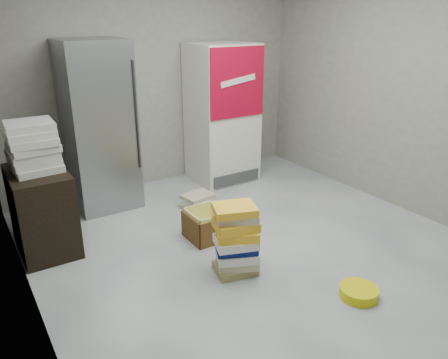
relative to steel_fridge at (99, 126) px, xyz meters
The scene contains 10 objects.
ground 2.50m from the steel_fridge, 67.10° to the right, with size 5.00×5.00×0.00m, color silver.
room_shell 2.46m from the steel_fridge, 67.10° to the right, with size 4.04×5.04×2.82m.
steel_fridge is the anchor object (origin of this frame).
coke_cooler 1.65m from the steel_fridge, ahead, with size 0.80×0.73×1.80m.
wood_shelf 1.23m from the steel_fridge, 138.69° to the right, with size 0.50×0.80×0.80m, color black.
supply_box_stack 1.10m from the steel_fridge, 138.52° to the right, with size 0.44×0.44×0.45m.
phonebook_stack_main 2.23m from the steel_fridge, 76.94° to the right, with size 0.46×0.42×0.65m.
phonebook_stack_side 1.42m from the steel_fridge, 37.42° to the right, with size 0.43×0.39×0.16m.
cardboard_box 1.72m from the steel_fridge, 67.10° to the right, with size 0.38×0.38×0.31m.
bucket_lid 3.25m from the steel_fridge, 68.88° to the right, with size 0.31×0.31×0.08m, color yellow.
Camera 1 is at (-2.29, -2.70, 2.16)m, focal length 35.00 mm.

